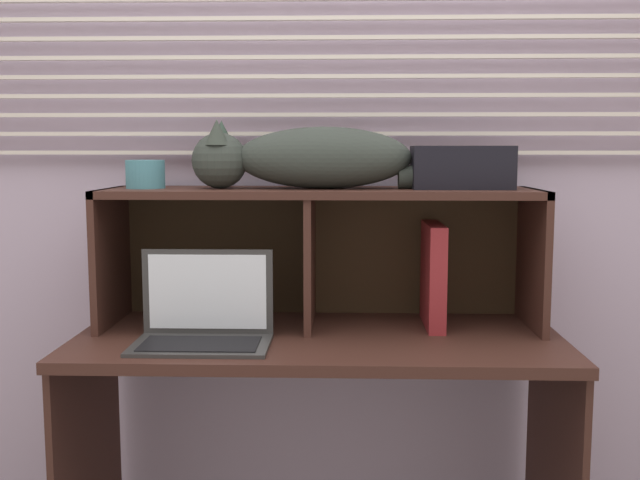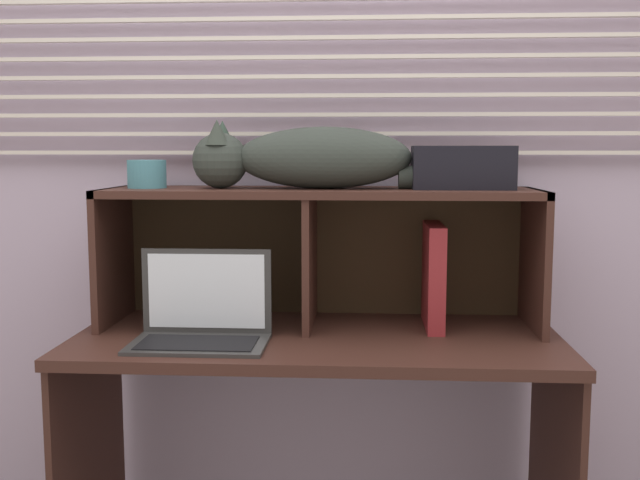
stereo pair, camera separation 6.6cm
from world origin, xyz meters
The scene contains 9 objects.
back_panel_with_blinds centered at (0.00, 0.55, 1.26)m, with size 4.40×0.08×2.50m.
desk centered at (0.00, 0.21, 0.61)m, with size 1.33×0.59×0.78m.
hutch_shelf_unit centered at (0.00, 0.37, 1.05)m, with size 1.23×0.33×0.39m.
cat centered at (-0.04, 0.33, 1.26)m, with size 0.83×0.19×0.19m.
laptop centered at (-0.30, 0.12, 0.83)m, with size 0.35×0.22×0.24m.
binder_upright centered at (0.32, 0.33, 0.92)m, with size 0.05×0.25×0.30m, color maroon.
book_stack centered at (-0.36, 0.34, 0.79)m, with size 0.16×0.25×0.03m.
small_basket centered at (-0.50, 0.33, 1.21)m, with size 0.11×0.11×0.08m, color teal.
storage_box centered at (0.40, 0.33, 1.23)m, with size 0.28×0.15×0.12m, color black.
Camera 1 is at (0.07, -1.76, 1.28)m, focal length 41.49 mm.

